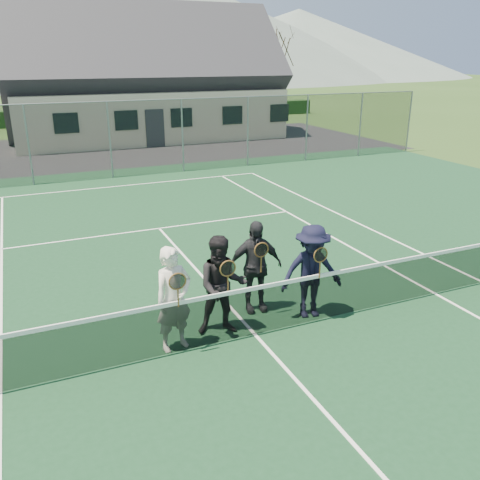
{
  "coord_description": "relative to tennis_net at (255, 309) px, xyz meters",
  "views": [
    {
      "loc": [
        -3.39,
        -7.08,
        4.65
      ],
      "look_at": [
        0.37,
        1.5,
        1.25
      ],
      "focal_mm": 38.0,
      "sensor_mm": 36.0,
      "label": 1
    }
  ],
  "objects": [
    {
      "name": "player_a",
      "position": [
        -1.39,
        0.18,
        0.38
      ],
      "size": [
        0.74,
        0.58,
        1.8
      ],
      "color": "white",
      "rests_on": "court_surface"
    },
    {
      "name": "court_surface",
      "position": [
        0.0,
        0.0,
        -0.53
      ],
      "size": [
        30.0,
        30.0,
        0.02
      ],
      "primitive_type": "cube",
      "color": "#14381E",
      "rests_on": "ground"
    },
    {
      "name": "hill_east",
      "position": [
        55.0,
        95.0,
        6.46
      ],
      "size": [
        90.0,
        90.0,
        14.0
      ],
      "primitive_type": "cone",
      "color": "slate",
      "rests_on": "ground"
    },
    {
      "name": "player_b",
      "position": [
        -0.48,
        0.34,
        0.38
      ],
      "size": [
        1.03,
        0.89,
        1.8
      ],
      "color": "black",
      "rests_on": "court_surface"
    },
    {
      "name": "player_c",
      "position": [
        0.4,
        0.88,
        0.38
      ],
      "size": [
        1.11,
        0.59,
        1.8
      ],
      "color": "black",
      "rests_on": "court_surface"
    },
    {
      "name": "tennis_net",
      "position": [
        0.0,
        0.0,
        0.0
      ],
      "size": [
        11.68,
        0.08,
        1.1
      ],
      "color": "slate",
      "rests_on": "ground"
    },
    {
      "name": "tree_d",
      "position": [
        12.0,
        33.0,
        5.25
      ],
      "size": [
        3.2,
        3.2,
        7.77
      ],
      "color": "#372314",
      "rests_on": "ground"
    },
    {
      "name": "tree_c",
      "position": [
        2.0,
        33.0,
        5.25
      ],
      "size": [
        3.2,
        3.2,
        7.77
      ],
      "color": "#352113",
      "rests_on": "ground"
    },
    {
      "name": "clubhouse",
      "position": [
        4.0,
        24.0,
        3.45
      ],
      "size": [
        15.6,
        8.2,
        7.7
      ],
      "color": "beige",
      "rests_on": "ground"
    },
    {
      "name": "ground",
      "position": [
        0.0,
        20.0,
        -0.54
      ],
      "size": [
        220.0,
        220.0,
        0.0
      ],
      "primitive_type": "plane",
      "color": "#284418",
      "rests_on": "ground"
    },
    {
      "name": "hedge_row",
      "position": [
        0.0,
        32.0,
        0.01
      ],
      "size": [
        40.0,
        1.2,
        1.1
      ],
      "primitive_type": "cube",
      "color": "black",
      "rests_on": "ground"
    },
    {
      "name": "court_markings",
      "position": [
        0.0,
        0.0,
        -0.51
      ],
      "size": [
        11.03,
        23.83,
        0.01
      ],
      "color": "white",
      "rests_on": "court_surface"
    },
    {
      "name": "hill_centre",
      "position": [
        20.0,
        95.0,
        10.46
      ],
      "size": [
        120.0,
        120.0,
        22.0
      ],
      "primitive_type": "cone",
      "color": "#586960",
      "rests_on": "ground"
    },
    {
      "name": "perimeter_fence",
      "position": [
        0.0,
        13.5,
        0.99
      ],
      "size": [
        30.07,
        0.07,
        3.02
      ],
      "color": "slate",
      "rests_on": "ground"
    },
    {
      "name": "player_d",
      "position": [
        1.25,
        0.24,
        0.38
      ],
      "size": [
        1.27,
        0.88,
        1.8
      ],
      "color": "black",
      "rests_on": "court_surface"
    },
    {
      "name": "tarmac_carpark",
      "position": [
        -4.0,
        20.0,
        -0.53
      ],
      "size": [
        40.0,
        12.0,
        0.01
      ],
      "primitive_type": "cube",
      "color": "black",
      "rests_on": "ground"
    },
    {
      "name": "tree_e",
      "position": [
        18.0,
        33.0,
        5.25
      ],
      "size": [
        3.2,
        3.2,
        7.77
      ],
      "color": "#352313",
      "rests_on": "ground"
    }
  ]
}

